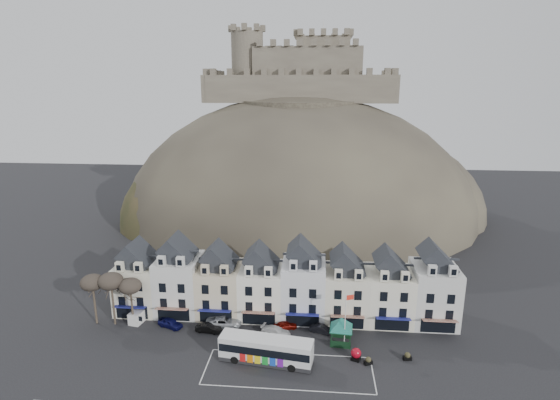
# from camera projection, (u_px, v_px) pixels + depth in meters

# --- Properties ---
(ground) EXTENTS (300.00, 300.00, 0.00)m
(ground) POSITION_uv_depth(u_px,v_px,m) (273.00, 376.00, 56.36)
(ground) COLOR black
(ground) RESTS_ON ground
(coach_bay_markings) EXTENTS (22.00, 7.50, 0.01)m
(coach_bay_markings) POSITION_uv_depth(u_px,v_px,m) (289.00, 370.00, 57.40)
(coach_bay_markings) COLOR silver
(coach_bay_markings) RESTS_ON ground
(townhouse_terrace) EXTENTS (54.40, 9.35, 11.80)m
(townhouse_terrace) POSITION_uv_depth(u_px,v_px,m) (284.00, 284.00, 70.40)
(townhouse_terrace) COLOR silver
(townhouse_terrace) RESTS_ON ground
(castle_hill) EXTENTS (100.00, 76.00, 68.00)m
(castle_hill) POSITION_uv_depth(u_px,v_px,m) (302.00, 219.00, 122.68)
(castle_hill) COLOR #322C26
(castle_hill) RESTS_ON ground
(castle) EXTENTS (50.20, 22.20, 22.00)m
(castle) POSITION_uv_depth(u_px,v_px,m) (302.00, 71.00, 119.32)
(castle) COLOR brown
(castle) RESTS_ON ground
(tree_left_far) EXTENTS (3.61, 3.61, 8.24)m
(tree_left_far) POSITION_uv_depth(u_px,v_px,m) (92.00, 283.00, 67.16)
(tree_left_far) COLOR #3C3026
(tree_left_far) RESTS_ON ground
(tree_left_mid) EXTENTS (3.78, 3.78, 8.64)m
(tree_left_mid) POSITION_uv_depth(u_px,v_px,m) (111.00, 282.00, 66.82)
(tree_left_mid) COLOR #3C3026
(tree_left_mid) RESTS_ON ground
(tree_left_near) EXTENTS (3.43, 3.43, 7.84)m
(tree_left_near) POSITION_uv_depth(u_px,v_px,m) (130.00, 286.00, 66.74)
(tree_left_near) COLOR #3C3026
(tree_left_near) RESTS_ON ground
(bus) EXTENTS (12.93, 4.67, 3.57)m
(bus) POSITION_uv_depth(u_px,v_px,m) (266.00, 349.00, 58.78)
(bus) COLOR #262628
(bus) RESTS_ON ground
(bus_shelter) EXTENTS (6.44, 6.44, 4.10)m
(bus_shelter) POSITION_uv_depth(u_px,v_px,m) (341.00, 323.00, 62.75)
(bus_shelter) COLOR black
(bus_shelter) RESTS_ON ground
(red_buoy) EXTENTS (1.50, 1.50, 1.72)m
(red_buoy) POSITION_uv_depth(u_px,v_px,m) (356.00, 354.00, 59.46)
(red_buoy) COLOR black
(red_buoy) RESTS_ON ground
(flagpole) EXTENTS (1.15, 0.48, 8.41)m
(flagpole) POSITION_uv_depth(u_px,v_px,m) (346.00, 317.00, 61.30)
(flagpole) COLOR silver
(flagpole) RESTS_ON ground
(white_van) EXTENTS (2.50, 4.32, 1.86)m
(white_van) POSITION_uv_depth(u_px,v_px,m) (140.00, 315.00, 69.58)
(white_van) COLOR white
(white_van) RESTS_ON ground
(planter_west) EXTENTS (1.24, 0.94, 1.11)m
(planter_west) POSITION_uv_depth(u_px,v_px,m) (368.00, 361.00, 58.55)
(planter_west) COLOR black
(planter_west) RESTS_ON ground
(planter_east) EXTENTS (1.21, 0.79, 1.13)m
(planter_east) POSITION_uv_depth(u_px,v_px,m) (407.00, 356.00, 59.49)
(planter_east) COLOR black
(planter_east) RESTS_ON ground
(car_navy) EXTENTS (4.41, 3.06, 1.39)m
(car_navy) POSITION_uv_depth(u_px,v_px,m) (170.00, 323.00, 67.57)
(car_navy) COLOR #0D0E45
(car_navy) RESTS_ON ground
(car_black) EXTENTS (4.03, 1.80, 1.29)m
(car_black) POSITION_uv_depth(u_px,v_px,m) (208.00, 328.00, 66.26)
(car_black) COLOR black
(car_black) RESTS_ON ground
(car_silver) EXTENTS (5.61, 3.02, 1.53)m
(car_silver) POSITION_uv_depth(u_px,v_px,m) (224.00, 322.00, 67.72)
(car_silver) COLOR #B1B5BA
(car_silver) RESTS_ON ground
(car_white) EXTENTS (4.88, 3.16, 1.31)m
(car_white) POSITION_uv_depth(u_px,v_px,m) (276.00, 331.00, 65.39)
(car_white) COLOR silver
(car_white) RESTS_ON ground
(car_maroon) EXTENTS (3.85, 2.56, 1.22)m
(car_maroon) POSITION_uv_depth(u_px,v_px,m) (285.00, 325.00, 67.09)
(car_maroon) COLOR #640B05
(car_maroon) RESTS_ON ground
(car_charcoal) EXTENTS (3.93, 2.34, 1.22)m
(car_charcoal) POSITION_uv_depth(u_px,v_px,m) (322.00, 329.00, 66.03)
(car_charcoal) COLOR black
(car_charcoal) RESTS_ON ground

